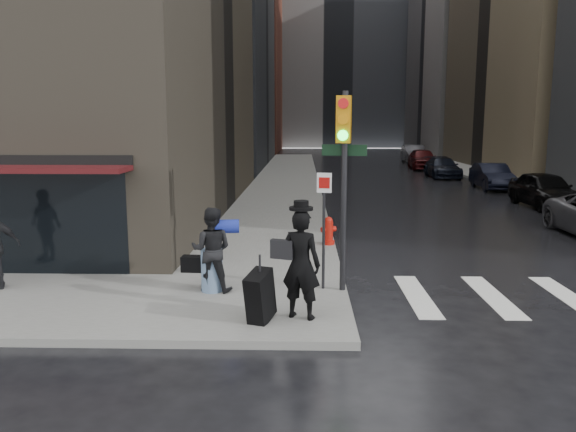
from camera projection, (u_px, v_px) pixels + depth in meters
The scene contains 15 objects.
ground at pixel (249, 309), 11.11m from camera, with size 140.00×140.00×0.00m, color black.
sidewalk_left at pixel (287, 176), 37.72m from camera, with size 4.00×50.00×0.15m, color slate.
sidewalk_right at pixel (490, 177), 37.36m from camera, with size 3.00×50.00×0.15m, color slate.
bldg_left_far at pixel (192, 47), 70.45m from camera, with size 22.00×20.00×26.00m, color brown.
bldg_right_far at pixel (517, 46), 65.55m from camera, with size 22.00×20.00×25.00m, color slate.
bldg_distant at pixel (336, 40), 85.23m from camera, with size 40.00×12.00×32.00m, color slate.
man_overcoat at pixel (293, 269), 10.02m from camera, with size 1.43×1.00×2.19m.
man_jeans at pixel (211, 249), 11.70m from camera, with size 1.27×0.72×1.78m.
traffic_light at pixel (342, 164), 11.41m from camera, with size 1.02×0.55×4.14m.
fire_hydrant at pixel (328, 232), 16.31m from camera, with size 0.47×0.36×0.81m.
parked_car_1 at pixel (545, 190), 24.34m from camera, with size 1.83×4.55×1.55m, color black.
parked_car_2 at pixel (492, 176), 31.03m from camera, with size 1.51×4.33×1.43m, color black.
parked_car_3 at pixel (442, 168), 37.73m from camera, with size 1.87×4.59×1.33m, color black.
parked_car_4 at pixel (422, 159), 44.38m from camera, with size 1.93×4.80×1.64m, color #3E0C0D.
parked_car_5 at pixel (414, 154), 51.03m from camera, with size 1.73×4.97×1.64m, color #3F4045.
Camera 1 is at (1.05, -10.63, 3.66)m, focal length 35.00 mm.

